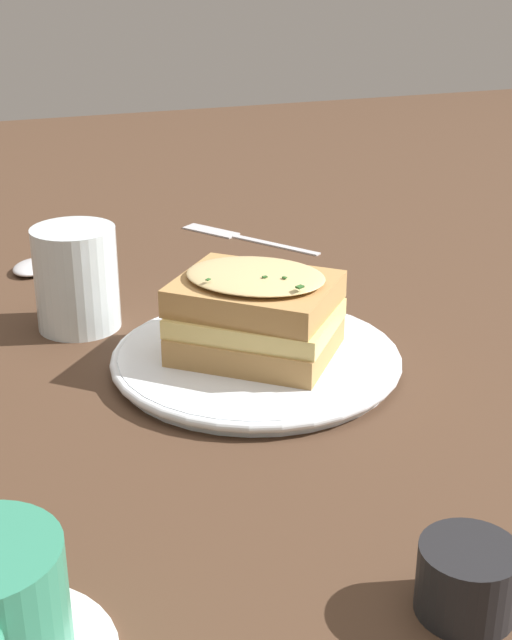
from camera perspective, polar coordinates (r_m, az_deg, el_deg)
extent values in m
plane|color=#473021|center=(0.73, 1.13, -3.31)|extent=(2.40, 2.40, 0.00)
cylinder|color=white|center=(0.73, 0.00, -2.58)|extent=(0.23, 0.23, 0.01)
torus|color=white|center=(0.73, 0.00, -2.39)|extent=(0.24, 0.24, 0.01)
cube|color=#B2844C|center=(0.73, 0.00, -1.28)|extent=(0.16, 0.16, 0.02)
cube|color=#EAD17A|center=(0.72, 0.00, 0.11)|extent=(0.15, 0.16, 0.02)
cube|color=#B2844C|center=(0.72, -0.04, 1.69)|extent=(0.16, 0.16, 0.02)
ellipsoid|color=#DBBC7F|center=(0.71, -0.04, 2.85)|extent=(0.14, 0.14, 0.01)
cube|color=#2D6028|center=(0.67, 2.83, 2.13)|extent=(0.01, 0.01, 0.00)
cube|color=#2D6028|center=(0.69, -3.08, 2.61)|extent=(0.00, 0.00, 0.00)
cube|color=#2D6028|center=(0.69, 0.55, 2.80)|extent=(0.00, 0.00, 0.00)
cube|color=#2D6028|center=(0.69, 1.84, 2.74)|extent=(0.00, 0.00, 0.00)
cylinder|color=silver|center=(0.81, -11.42, 2.63)|extent=(0.07, 0.07, 0.09)
cube|color=silver|center=(1.03, 1.25, 4.87)|extent=(0.10, 0.07, 0.00)
cube|color=silver|center=(1.08, -2.90, 5.76)|extent=(0.07, 0.06, 0.00)
cube|color=#333335|center=(1.09, -3.53, 5.84)|extent=(0.04, 0.03, 0.00)
cube|color=#333335|center=(1.09, -3.35, 5.91)|extent=(0.04, 0.03, 0.00)
cube|color=#333335|center=(1.09, -3.17, 5.98)|extent=(0.04, 0.03, 0.00)
cube|color=silver|center=(1.05, -12.67, 4.60)|extent=(0.10, 0.05, 0.00)
ellipsoid|color=silver|center=(0.98, -14.09, 3.31)|extent=(0.07, 0.06, 0.01)
cylinder|color=black|center=(0.49, 13.36, -15.86)|extent=(0.05, 0.05, 0.04)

